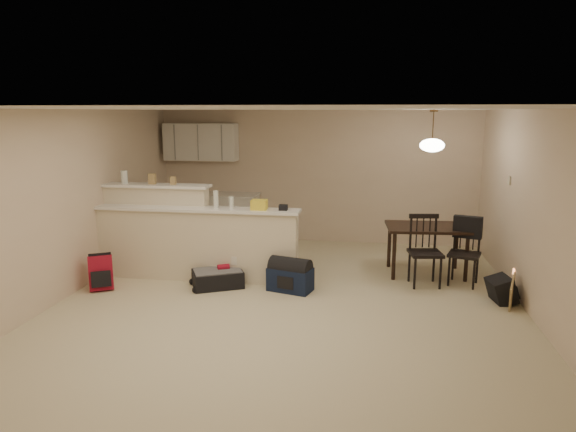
% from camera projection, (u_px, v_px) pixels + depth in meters
% --- Properties ---
extents(room, '(7.00, 7.02, 2.50)m').
position_uv_depth(room, '(287.00, 212.00, 6.36)').
color(room, beige).
rests_on(room, ground).
extents(breakfast_bar, '(3.08, 0.58, 1.39)m').
position_uv_depth(breakfast_bar, '(182.00, 238.00, 7.71)').
color(breakfast_bar, beige).
rests_on(breakfast_bar, ground).
extents(upper_cabinets, '(1.40, 0.34, 0.70)m').
position_uv_depth(upper_cabinets, '(201.00, 142.00, 9.79)').
color(upper_cabinets, white).
rests_on(upper_cabinets, room).
extents(kitchen_counter, '(1.80, 0.60, 0.90)m').
position_uv_depth(kitchen_counter, '(211.00, 218.00, 9.92)').
color(kitchen_counter, white).
rests_on(kitchen_counter, ground).
extents(thermostat, '(0.02, 0.12, 0.12)m').
position_uv_depth(thermostat, '(509.00, 180.00, 7.36)').
color(thermostat, beige).
rests_on(thermostat, room).
extents(jar, '(0.10, 0.10, 0.20)m').
position_uv_depth(jar, '(124.00, 177.00, 7.81)').
color(jar, silver).
rests_on(jar, breakfast_bar).
extents(cereal_box, '(0.10, 0.07, 0.16)m').
position_uv_depth(cereal_box, '(152.00, 179.00, 7.75)').
color(cereal_box, '#A58855').
rests_on(cereal_box, breakfast_bar).
extents(small_box, '(0.08, 0.06, 0.12)m').
position_uv_depth(small_box, '(173.00, 181.00, 7.70)').
color(small_box, '#A58855').
rests_on(small_box, breakfast_bar).
extents(bottle_a, '(0.07, 0.07, 0.26)m').
position_uv_depth(bottle_a, '(216.00, 199.00, 7.42)').
color(bottle_a, silver).
rests_on(bottle_a, breakfast_bar).
extents(bottle_b, '(0.06, 0.06, 0.18)m').
position_uv_depth(bottle_b, '(231.00, 203.00, 7.40)').
color(bottle_b, silver).
rests_on(bottle_b, breakfast_bar).
extents(bag_lump, '(0.22, 0.18, 0.14)m').
position_uv_depth(bag_lump, '(259.00, 205.00, 7.34)').
color(bag_lump, '#A58855').
rests_on(bag_lump, breakfast_bar).
extents(pouch, '(0.12, 0.10, 0.08)m').
position_uv_depth(pouch, '(283.00, 208.00, 7.29)').
color(pouch, '#A58855').
rests_on(pouch, breakfast_bar).
extents(dining_table, '(1.27, 0.89, 0.76)m').
position_uv_depth(dining_table, '(427.00, 232.00, 7.82)').
color(dining_table, black).
rests_on(dining_table, ground).
extents(pendant_lamp, '(0.36, 0.36, 0.62)m').
position_uv_depth(pendant_lamp, '(432.00, 145.00, 7.56)').
color(pendant_lamp, brown).
rests_on(pendant_lamp, room).
extents(dining_chair_near, '(0.51, 0.49, 1.02)m').
position_uv_depth(dining_chair_near, '(426.00, 251.00, 7.33)').
color(dining_chair_near, black).
rests_on(dining_chair_near, ground).
extents(dining_chair_far, '(0.53, 0.51, 0.96)m').
position_uv_depth(dining_chair_far, '(464.00, 253.00, 7.37)').
color(dining_chair_far, black).
rests_on(dining_chair_far, ground).
extents(suitcase, '(0.82, 0.71, 0.23)m').
position_uv_depth(suitcase, '(218.00, 279.00, 7.35)').
color(suitcase, black).
rests_on(suitcase, ground).
extents(red_backpack, '(0.38, 0.33, 0.48)m').
position_uv_depth(red_backpack, '(101.00, 273.00, 7.22)').
color(red_backpack, maroon).
rests_on(red_backpack, ground).
extents(navy_duffel, '(0.67, 0.48, 0.33)m').
position_uv_depth(navy_duffel, '(290.00, 279.00, 7.18)').
color(navy_duffel, '#111B35').
rests_on(navy_duffel, ground).
extents(black_daypack, '(0.32, 0.41, 0.33)m').
position_uv_depth(black_daypack, '(501.00, 290.00, 6.75)').
color(black_daypack, black).
rests_on(black_daypack, ground).
extents(cardboard_sheet, '(0.18, 0.46, 0.37)m').
position_uv_depth(cardboard_sheet, '(512.00, 293.00, 6.57)').
color(cardboard_sheet, '#A58855').
rests_on(cardboard_sheet, ground).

